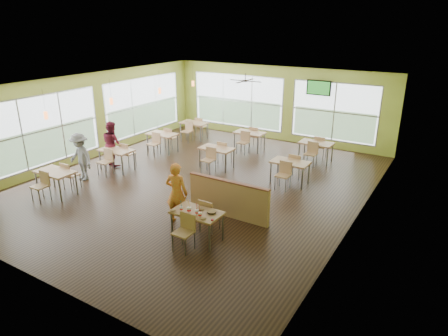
{
  "coord_description": "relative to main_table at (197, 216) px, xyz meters",
  "views": [
    {
      "loc": [
        6.96,
        -9.9,
        4.98
      ],
      "look_at": [
        1.59,
        -1.1,
        1.17
      ],
      "focal_mm": 32.0,
      "sensor_mm": 36.0,
      "label": 1
    }
  ],
  "objects": [
    {
      "name": "room",
      "position": [
        -2.0,
        3.0,
        0.97
      ],
      "size": [
        12.0,
        12.04,
        3.2
      ],
      "color": "black",
      "rests_on": "ground"
    },
    {
      "name": "window_bays",
      "position": [
        -4.65,
        6.08,
        0.85
      ],
      "size": [
        9.24,
        10.24,
        2.38
      ],
      "color": "white",
      "rests_on": "room"
    },
    {
      "name": "main_table",
      "position": [
        0.0,
        0.0,
        0.0
      ],
      "size": [
        1.22,
        1.52,
        0.87
      ],
      "color": "tan",
      "rests_on": "floor"
    },
    {
      "name": "half_wall_divider",
      "position": [
        0.0,
        1.45,
        -0.11
      ],
      "size": [
        2.4,
        0.14,
        1.04
      ],
      "color": "tan",
      "rests_on": "floor"
    },
    {
      "name": "dining_tables",
      "position": [
        -3.05,
        4.71,
        -0.0
      ],
      "size": [
        6.92,
        8.72,
        0.87
      ],
      "color": "tan",
      "rests_on": "floor"
    },
    {
      "name": "pendant_lights",
      "position": [
        -5.2,
        3.68,
        1.82
      ],
      "size": [
        0.11,
        7.31,
        0.86
      ],
      "color": "#2D2119",
      "rests_on": "ceiling"
    },
    {
      "name": "ceiling_fan",
      "position": [
        -2.0,
        6.0,
        2.32
      ],
      "size": [
        1.25,
        1.25,
        0.29
      ],
      "color": "#2D2119",
      "rests_on": "ceiling"
    },
    {
      "name": "tv_backwall",
      "position": [
        -0.2,
        8.9,
        1.82
      ],
      "size": [
        1.0,
        0.07,
        0.6
      ],
      "color": "black",
      "rests_on": "wall_back"
    },
    {
      "name": "man_plaid",
      "position": [
        -0.96,
        0.47,
        0.2
      ],
      "size": [
        0.67,
        0.51,
        1.65
      ],
      "primitive_type": "imported",
      "rotation": [
        0.0,
        0.0,
        3.35
      ],
      "color": "#F6571B",
      "rests_on": "floor"
    },
    {
      "name": "patron_maroon",
      "position": [
        -5.7,
        2.82,
        0.18
      ],
      "size": [
        0.96,
        0.86,
        1.63
      ],
      "primitive_type": "imported",
      "rotation": [
        0.0,
        0.0,
        2.77
      ],
      "color": "maroon",
      "rests_on": "floor"
    },
    {
      "name": "patron_grey",
      "position": [
        -5.49,
        1.21,
        0.17
      ],
      "size": [
        1.09,
        0.7,
        1.6
      ],
      "primitive_type": "imported",
      "rotation": [
        0.0,
        0.0,
        -0.11
      ],
      "color": "slate",
      "rests_on": "floor"
    },
    {
      "name": "cup_blue",
      "position": [
        -0.33,
        -0.17,
        0.18
      ],
      "size": [
        0.08,
        0.08,
        0.3
      ],
      "color": "white",
      "rests_on": "main_table"
    },
    {
      "name": "cup_yellow",
      "position": [
        -0.12,
        -0.14,
        0.2
      ],
      "size": [
        0.11,
        0.11,
        0.38
      ],
      "color": "white",
      "rests_on": "main_table"
    },
    {
      "name": "cup_red_near",
      "position": [
        0.09,
        -0.13,
        0.19
      ],
      "size": [
        0.09,
        0.09,
        0.33
      ],
      "color": "white",
      "rests_on": "main_table"
    },
    {
      "name": "cup_red_far",
      "position": [
        0.22,
        -0.19,
        0.19
      ],
      "size": [
        0.09,
        0.09,
        0.33
      ],
      "color": "white",
      "rests_on": "main_table"
    },
    {
      "name": "food_basket",
      "position": [
        0.34,
        0.12,
        0.15
      ],
      "size": [
        0.23,
        0.23,
        0.05
      ],
      "color": "black",
      "rests_on": "main_table"
    },
    {
      "name": "ketchup_cup",
      "position": [
        0.55,
        -0.18,
        0.13
      ],
      "size": [
        0.06,
        0.06,
        0.03
      ],
      "primitive_type": "cylinder",
      "color": "maroon",
      "rests_on": "main_table"
    },
    {
      "name": "wrapper_left",
      "position": [
        -0.5,
        -0.27,
        0.14
      ],
      "size": [
        0.19,
        0.18,
        0.04
      ],
      "primitive_type": "ellipsoid",
      "rotation": [
        0.0,
        0.0,
        0.25
      ],
      "color": "#A97F51",
      "rests_on": "main_table"
    },
    {
      "name": "wrapper_mid",
      "position": [
        -0.0,
        0.14,
        0.14
      ],
      "size": [
        0.23,
        0.21,
        0.05
      ],
      "primitive_type": "ellipsoid",
      "rotation": [
        0.0,
        0.0,
        0.18
      ],
      "color": "#A97F51",
      "rests_on": "main_table"
    },
    {
      "name": "wrapper_right",
      "position": [
        0.34,
        -0.24,
        0.14
      ],
      "size": [
        0.19,
        0.18,
        0.04
      ],
      "primitive_type": "ellipsoid",
      "rotation": [
        0.0,
        0.0,
        -0.34
      ],
      "color": "#A97F51",
      "rests_on": "main_table"
    }
  ]
}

